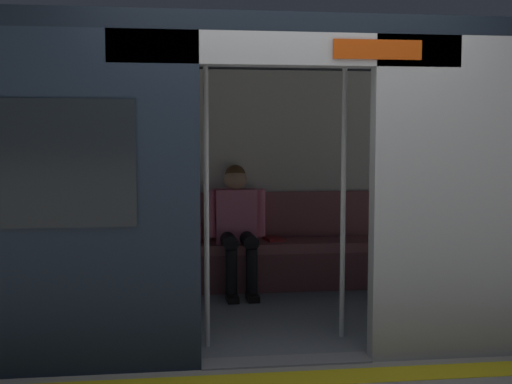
{
  "coord_description": "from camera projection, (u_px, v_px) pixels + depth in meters",
  "views": [
    {
      "loc": [
        0.71,
        4.01,
        1.46
      ],
      "look_at": [
        0.05,
        -1.11,
        1.0
      ],
      "focal_mm": 45.63,
      "sensor_mm": 36.0,
      "label": 1
    }
  ],
  "objects": [
    {
      "name": "platform_edge_strip",
      "position": [
        295.0,
        379.0,
        3.89
      ],
      "size": [
        8.0,
        0.24,
        0.01
      ],
      "primitive_type": "cube",
      "color": "yellow",
      "rests_on": "ground_plane"
    },
    {
      "name": "bench_seat",
      "position": [
        250.0,
        254.0,
        6.1
      ],
      "size": [
        2.48,
        0.44,
        0.45
      ],
      "color": "#935156",
      "rests_on": "ground_plane"
    },
    {
      "name": "grab_pole_far",
      "position": [
        343.0,
        195.0,
        4.61
      ],
      "size": [
        0.04,
        0.04,
        2.06
      ],
      "primitive_type": "cylinder",
      "color": "silver",
      "rests_on": "ground_plane"
    },
    {
      "name": "ground_plane",
      "position": [
        286.0,
        362.0,
        4.18
      ],
      "size": [
        60.0,
        60.0,
        0.0
      ],
      "primitive_type": "plane",
      "color": "gray"
    },
    {
      "name": "grab_pole_door",
      "position": [
        206.0,
        198.0,
        4.39
      ],
      "size": [
        0.04,
        0.04,
        2.06
      ],
      "primitive_type": "cylinder",
      "color": "silver",
      "rests_on": "ground_plane"
    },
    {
      "name": "book",
      "position": [
        273.0,
        239.0,
        6.21
      ],
      "size": [
        0.19,
        0.25,
        0.03
      ],
      "primitive_type": "cube",
      "rotation": [
        0.0,
        0.0,
        0.2
      ],
      "color": "#B22D2D",
      "rests_on": "bench_seat"
    },
    {
      "name": "handbag",
      "position": [
        188.0,
        234.0,
        6.07
      ],
      "size": [
        0.26,
        0.15,
        0.17
      ],
      "color": "maroon",
      "rests_on": "bench_seat"
    },
    {
      "name": "train_car",
      "position": [
        252.0,
        136.0,
        5.12
      ],
      "size": [
        6.4,
        2.48,
        2.2
      ],
      "color": "#ADAFB5",
      "rests_on": "ground_plane"
    },
    {
      "name": "person_seated",
      "position": [
        237.0,
        220.0,
        6.0
      ],
      "size": [
        0.55,
        0.68,
        1.18
      ],
      "color": "pink",
      "rests_on": "ground_plane"
    }
  ]
}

